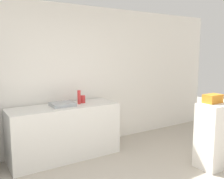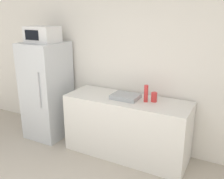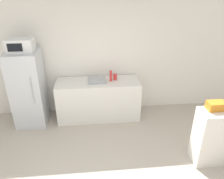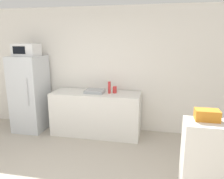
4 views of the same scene
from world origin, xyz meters
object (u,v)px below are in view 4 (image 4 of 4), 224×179
(refrigerator, at_px, (30,93))
(microwave, at_px, (26,50))
(bottle_tall, at_px, (109,87))
(bottle_short, at_px, (115,90))
(basket, at_px, (207,115))

(refrigerator, relative_size, microwave, 3.30)
(refrigerator, bearing_deg, bottle_tall, 1.51)
(bottle_tall, bearing_deg, microwave, -178.45)
(microwave, relative_size, bottle_short, 3.68)
(basket, bearing_deg, microwave, 155.79)
(bottle_tall, bearing_deg, bottle_short, 29.24)
(microwave, xyz_separation_m, basket, (3.26, -1.46, -0.67))
(refrigerator, height_order, bottle_tall, refrigerator)
(bottle_short, distance_m, basket, 2.12)
(bottle_tall, distance_m, basket, 2.14)
(bottle_short, bearing_deg, bottle_tall, -150.76)
(refrigerator, distance_m, bottle_tall, 1.75)
(refrigerator, bearing_deg, basket, -24.23)
(bottle_tall, bearing_deg, basket, -44.81)
(refrigerator, relative_size, bottle_tall, 6.77)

